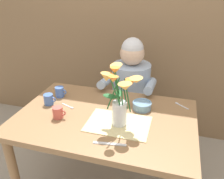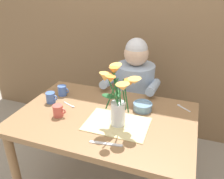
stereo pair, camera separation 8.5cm
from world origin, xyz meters
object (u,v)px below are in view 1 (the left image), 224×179
object	(u,v)px
flower_vase	(120,95)
ceramic_mug	(49,99)
ceramic_bowl	(142,105)
seated_person	(130,99)
dinner_knife	(110,144)
coffee_cup	(58,112)
tea_cup	(60,92)

from	to	relation	value
flower_vase	ceramic_mug	bearing A→B (deg)	169.38
ceramic_bowl	seated_person	bearing A→B (deg)	110.96
flower_vase	dinner_knife	world-z (taller)	flower_vase
ceramic_bowl	coffee_cup	xyz separation A→B (m)	(-0.52, -0.27, 0.01)
seated_person	ceramic_bowl	distance (m)	0.53
coffee_cup	ceramic_mug	xyz separation A→B (m)	(-0.15, 0.14, 0.00)
coffee_cup	dinner_knife	bearing A→B (deg)	-22.28
dinner_knife	coffee_cup	distance (m)	0.44
seated_person	flower_vase	bearing A→B (deg)	-83.62
seated_person	flower_vase	xyz separation A→B (m)	(0.07, -0.68, 0.39)
flower_vase	coffee_cup	world-z (taller)	flower_vase
flower_vase	coffee_cup	bearing A→B (deg)	-174.57
seated_person	ceramic_mug	bearing A→B (deg)	-129.81
dinner_knife	ceramic_mug	size ratio (longest dim) A/B	2.04
flower_vase	seated_person	bearing A→B (deg)	95.71
flower_vase	tea_cup	size ratio (longest dim) A/B	4.05
flower_vase	tea_cup	xyz separation A→B (m)	(-0.54, 0.24, -0.17)
dinner_knife	ceramic_bowl	bearing A→B (deg)	67.42
seated_person	tea_cup	bearing A→B (deg)	-136.14
seated_person	ceramic_bowl	size ratio (longest dim) A/B	8.35
coffee_cup	tea_cup	bearing A→B (deg)	115.51
ceramic_bowl	ceramic_mug	size ratio (longest dim) A/B	1.46
flower_vase	ceramic_bowl	bearing A→B (deg)	65.03
tea_cup	coffee_cup	bearing A→B (deg)	-64.49
seated_person	ceramic_mug	distance (m)	0.79
ceramic_bowl	ceramic_mug	bearing A→B (deg)	-169.60
seated_person	coffee_cup	size ratio (longest dim) A/B	12.20
flower_vase	ceramic_bowl	world-z (taller)	flower_vase
dinner_knife	ceramic_mug	xyz separation A→B (m)	(-0.56, 0.31, 0.04)
flower_vase	dinner_knife	distance (m)	0.29
flower_vase	ceramic_mug	size ratio (longest dim) A/B	4.05
seated_person	ceramic_bowl	world-z (taller)	seated_person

